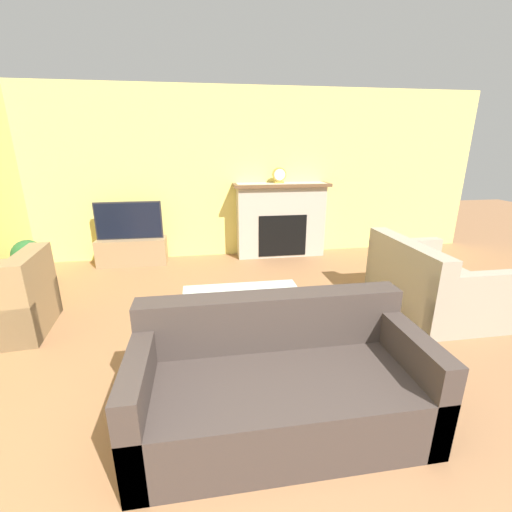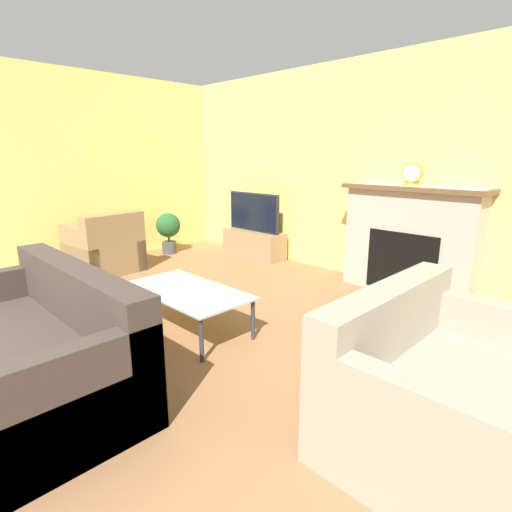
# 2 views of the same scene
# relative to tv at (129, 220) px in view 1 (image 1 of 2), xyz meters

# --- Properties ---
(wall_back) EXTENTS (8.95, 0.06, 2.70)m
(wall_back) POSITION_rel_tv_xyz_m (1.43, 0.30, 0.65)
(wall_back) COLOR #EADB72
(wall_back) RESTS_ON ground_plane
(fireplace) EXTENTS (1.58, 0.41, 1.23)m
(fireplace) POSITION_rel_tv_xyz_m (2.43, 0.09, -0.07)
(fireplace) COLOR #B2A899
(fireplace) RESTS_ON ground_plane
(tv_stand) EXTENTS (1.06, 0.37, 0.41)m
(tv_stand) POSITION_rel_tv_xyz_m (-0.00, 0.00, -0.50)
(tv_stand) COLOR #997A56
(tv_stand) RESTS_ON ground_plane
(tv) EXTENTS (1.00, 0.06, 0.58)m
(tv) POSITION_rel_tv_xyz_m (0.00, 0.00, 0.00)
(tv) COLOR #232328
(tv) RESTS_ON tv_stand
(couch_sectional) EXTENTS (1.88, 0.88, 0.82)m
(couch_sectional) POSITION_rel_tv_xyz_m (1.58, -3.59, -0.41)
(couch_sectional) COLOR #3D332D
(couch_sectional) RESTS_ON ground_plane
(couch_loveseat) EXTENTS (0.95, 1.37, 0.82)m
(couch_loveseat) POSITION_rel_tv_xyz_m (3.66, -2.18, -0.42)
(couch_loveseat) COLOR #9E937F
(couch_loveseat) RESTS_ON ground_plane
(armchair_by_window) EXTENTS (0.83, 0.89, 0.82)m
(armchair_by_window) POSITION_rel_tv_xyz_m (-0.82, -2.01, -0.40)
(armchair_by_window) COLOR #8C704C
(armchair_by_window) RESTS_ON ground_plane
(coffee_table) EXTENTS (1.20, 0.63, 0.38)m
(coffee_table) POSITION_rel_tv_xyz_m (1.49, -2.31, -0.35)
(coffee_table) COLOR #333338
(coffee_table) RESTS_ON ground_plane
(potted_plant) EXTENTS (0.39, 0.39, 0.65)m
(potted_plant) POSITION_rel_tv_xyz_m (-1.14, -0.80, -0.30)
(potted_plant) COLOR #47474C
(potted_plant) RESTS_ON ground_plane
(mantel_clock) EXTENTS (0.22, 0.07, 0.25)m
(mantel_clock) POSITION_rel_tv_xyz_m (2.39, 0.09, 0.65)
(mantel_clock) COLOR #B79338
(mantel_clock) RESTS_ON fireplace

